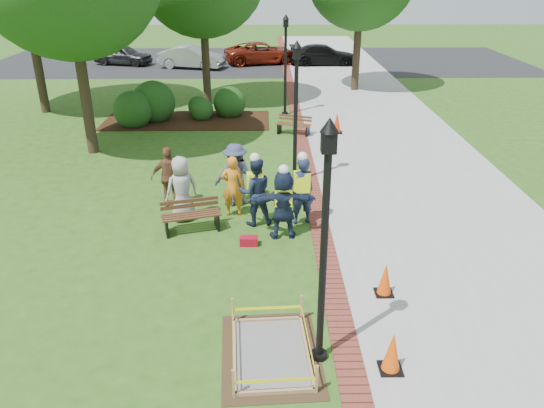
{
  "coord_description": "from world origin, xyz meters",
  "views": [
    {
      "loc": [
        0.33,
        -10.22,
        6.24
      ],
      "look_at": [
        0.5,
        1.2,
        1.0
      ],
      "focal_mm": 35.0,
      "sensor_mm": 36.0,
      "label": 1
    }
  ],
  "objects_px": {
    "lamp_near": "(325,230)",
    "hivis_worker_b": "(302,189)",
    "wet_concrete_pad": "(271,344)",
    "cone_front": "(392,353)",
    "hivis_worker_a": "(283,202)",
    "bench_near": "(192,222)",
    "hivis_worker_c": "(255,190)"
  },
  "relations": [
    {
      "from": "hivis_worker_a",
      "to": "wet_concrete_pad",
      "type": "bearing_deg",
      "value": -94.71
    },
    {
      "from": "wet_concrete_pad",
      "to": "hivis_worker_c",
      "type": "bearing_deg",
      "value": 93.73
    },
    {
      "from": "cone_front",
      "to": "hivis_worker_a",
      "type": "bearing_deg",
      "value": 108.9
    },
    {
      "from": "cone_front",
      "to": "hivis_worker_c",
      "type": "relative_size",
      "value": 0.4
    },
    {
      "from": "cone_front",
      "to": "lamp_near",
      "type": "xyz_separation_m",
      "value": [
        -1.17,
        0.34,
        2.11
      ]
    },
    {
      "from": "bench_near",
      "to": "hivis_worker_b",
      "type": "xyz_separation_m",
      "value": [
        2.79,
        0.44,
        0.71
      ]
    },
    {
      "from": "wet_concrete_pad",
      "to": "hivis_worker_b",
      "type": "relative_size",
      "value": 1.23
    },
    {
      "from": "bench_near",
      "to": "hivis_worker_a",
      "type": "xyz_separation_m",
      "value": [
        2.3,
        -0.33,
        0.69
      ]
    },
    {
      "from": "hivis_worker_a",
      "to": "bench_near",
      "type": "bearing_deg",
      "value": 171.91
    },
    {
      "from": "wet_concrete_pad",
      "to": "lamp_near",
      "type": "distance_m",
      "value": 2.4
    },
    {
      "from": "bench_near",
      "to": "cone_front",
      "type": "bearing_deg",
      "value": -52.4
    },
    {
      "from": "bench_near",
      "to": "cone_front",
      "type": "relative_size",
      "value": 2.01
    },
    {
      "from": "bench_near",
      "to": "hivis_worker_a",
      "type": "relative_size",
      "value": 0.81
    },
    {
      "from": "lamp_near",
      "to": "hivis_worker_b",
      "type": "height_order",
      "value": "lamp_near"
    },
    {
      "from": "hivis_worker_a",
      "to": "cone_front",
      "type": "bearing_deg",
      "value": -71.1
    },
    {
      "from": "wet_concrete_pad",
      "to": "lamp_near",
      "type": "relative_size",
      "value": 0.56
    },
    {
      "from": "bench_near",
      "to": "hivis_worker_c",
      "type": "xyz_separation_m",
      "value": [
        1.61,
        0.4,
        0.71
      ]
    },
    {
      "from": "hivis_worker_b",
      "to": "cone_front",
      "type": "bearing_deg",
      "value": -78.34
    },
    {
      "from": "bench_near",
      "to": "hivis_worker_c",
      "type": "height_order",
      "value": "hivis_worker_c"
    },
    {
      "from": "cone_front",
      "to": "hivis_worker_b",
      "type": "relative_size",
      "value": 0.39
    },
    {
      "from": "cone_front",
      "to": "hivis_worker_c",
      "type": "bearing_deg",
      "value": 112.93
    },
    {
      "from": "wet_concrete_pad",
      "to": "cone_front",
      "type": "bearing_deg",
      "value": -11.84
    },
    {
      "from": "lamp_near",
      "to": "hivis_worker_a",
      "type": "distance_m",
      "value": 4.72
    },
    {
      "from": "wet_concrete_pad",
      "to": "hivis_worker_c",
      "type": "distance_m",
      "value": 5.15
    },
    {
      "from": "cone_front",
      "to": "hivis_worker_a",
      "type": "relative_size",
      "value": 0.4
    },
    {
      "from": "lamp_near",
      "to": "hivis_worker_b",
      "type": "bearing_deg",
      "value": 89.76
    },
    {
      "from": "cone_front",
      "to": "hivis_worker_b",
      "type": "bearing_deg",
      "value": 101.66
    },
    {
      "from": "wet_concrete_pad",
      "to": "hivis_worker_c",
      "type": "relative_size",
      "value": 1.23
    },
    {
      "from": "lamp_near",
      "to": "hivis_worker_c",
      "type": "height_order",
      "value": "lamp_near"
    },
    {
      "from": "cone_front",
      "to": "hivis_worker_c",
      "type": "height_order",
      "value": "hivis_worker_c"
    },
    {
      "from": "bench_near",
      "to": "hivis_worker_c",
      "type": "distance_m",
      "value": 1.8
    },
    {
      "from": "wet_concrete_pad",
      "to": "cone_front",
      "type": "height_order",
      "value": "cone_front"
    }
  ]
}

